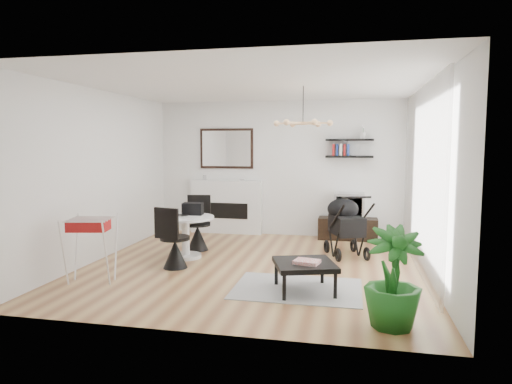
% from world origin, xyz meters
% --- Properties ---
extents(floor, '(5.00, 5.00, 0.00)m').
position_xyz_m(floor, '(0.00, 0.00, 0.00)').
color(floor, brown).
rests_on(floor, ground).
extents(ceiling, '(5.00, 5.00, 0.00)m').
position_xyz_m(ceiling, '(0.00, 0.00, 2.70)').
color(ceiling, white).
rests_on(ceiling, wall_back).
extents(wall_back, '(5.00, 0.00, 5.00)m').
position_xyz_m(wall_back, '(0.00, 2.50, 1.35)').
color(wall_back, white).
rests_on(wall_back, floor).
extents(wall_left, '(0.00, 5.00, 5.00)m').
position_xyz_m(wall_left, '(-2.50, 0.00, 1.35)').
color(wall_left, white).
rests_on(wall_left, floor).
extents(wall_right, '(0.00, 5.00, 5.00)m').
position_xyz_m(wall_right, '(2.50, 0.00, 1.35)').
color(wall_right, white).
rests_on(wall_right, floor).
extents(sheer_curtain, '(0.04, 3.60, 2.60)m').
position_xyz_m(sheer_curtain, '(2.40, 0.20, 1.35)').
color(sheer_curtain, white).
rests_on(sheer_curtain, wall_right).
extents(fireplace, '(1.50, 0.17, 2.16)m').
position_xyz_m(fireplace, '(-1.10, 2.42, 0.69)').
color(fireplace, white).
rests_on(fireplace, floor).
extents(shelf_lower, '(0.90, 0.25, 0.04)m').
position_xyz_m(shelf_lower, '(1.37, 2.37, 1.60)').
color(shelf_lower, black).
rests_on(shelf_lower, wall_back).
extents(shelf_upper, '(0.90, 0.25, 0.04)m').
position_xyz_m(shelf_upper, '(1.37, 2.37, 1.92)').
color(shelf_upper, black).
rests_on(shelf_upper, wall_back).
extents(pendant_lamp, '(0.90, 0.90, 0.10)m').
position_xyz_m(pendant_lamp, '(0.70, 0.30, 2.15)').
color(pendant_lamp, '#E4B077').
rests_on(pendant_lamp, ceiling).
extents(tv_console, '(1.12, 0.39, 0.42)m').
position_xyz_m(tv_console, '(1.37, 2.29, 0.21)').
color(tv_console, black).
rests_on(tv_console, floor).
extents(crt_tv, '(0.56, 0.49, 0.49)m').
position_xyz_m(crt_tv, '(1.39, 2.29, 0.67)').
color(crt_tv, '#B3B3B5').
rests_on(crt_tv, tv_console).
extents(dining_table, '(0.93, 0.93, 0.68)m').
position_xyz_m(dining_table, '(-1.18, 0.30, 0.45)').
color(dining_table, white).
rests_on(dining_table, floor).
extents(laptop, '(0.32, 0.21, 0.02)m').
position_xyz_m(laptop, '(-1.31, 0.27, 0.69)').
color(laptop, black).
rests_on(laptop, dining_table).
extents(black_bag, '(0.35, 0.23, 0.20)m').
position_xyz_m(black_bag, '(-1.13, 0.49, 0.78)').
color(black_bag, black).
rests_on(black_bag, dining_table).
extents(newspaper, '(0.37, 0.33, 0.01)m').
position_xyz_m(newspaper, '(-1.05, 0.19, 0.68)').
color(newspaper, beige).
rests_on(newspaper, dining_table).
extents(drinking_glass, '(0.06, 0.06, 0.10)m').
position_xyz_m(drinking_glass, '(-1.45, 0.46, 0.73)').
color(drinking_glass, white).
rests_on(drinking_glass, dining_table).
extents(chair_far, '(0.47, 0.48, 0.95)m').
position_xyz_m(chair_far, '(-1.18, 0.86, 0.30)').
color(chair_far, black).
rests_on(chair_far, floor).
extents(chair_near, '(0.47, 0.48, 0.93)m').
position_xyz_m(chair_near, '(-1.12, -0.34, 0.29)').
color(chair_near, black).
rests_on(chair_near, floor).
extents(drying_rack, '(0.68, 0.65, 0.87)m').
position_xyz_m(drying_rack, '(-1.94, -1.23, 0.46)').
color(drying_rack, white).
rests_on(drying_rack, floor).
extents(stroller, '(0.78, 0.96, 1.06)m').
position_xyz_m(stroller, '(1.35, 0.99, 0.45)').
color(stroller, black).
rests_on(stroller, floor).
extents(rug, '(1.61, 1.17, 0.01)m').
position_xyz_m(rug, '(0.78, -0.94, 0.01)').
color(rug, gray).
rests_on(rug, floor).
extents(coffee_table, '(0.91, 0.91, 0.37)m').
position_xyz_m(coffee_table, '(0.88, -1.03, 0.34)').
color(coffee_table, black).
rests_on(coffee_table, rug).
extents(magazines, '(0.34, 0.29, 0.04)m').
position_xyz_m(magazines, '(0.92, -1.09, 0.40)').
color(magazines, '#BF332F').
rests_on(magazines, coffee_table).
extents(potted_plant, '(0.67, 0.67, 1.02)m').
position_xyz_m(potted_plant, '(1.86, -1.96, 0.51)').
color(potted_plant, '#195919').
rests_on(potted_plant, floor).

